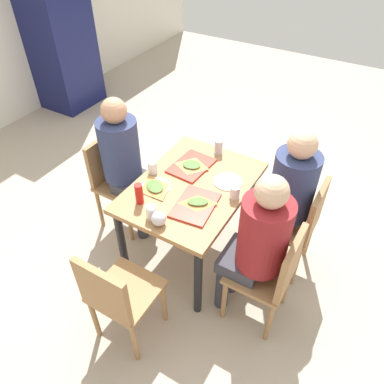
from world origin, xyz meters
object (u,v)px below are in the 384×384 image
(chair_near_left, at_px, (272,273))
(pizza_slice_a, at_px, (198,202))
(chair_near_right, at_px, (299,222))
(plastic_cup_a, at_px, (153,167))
(person_in_brown_jacket, at_px, (286,191))
(plastic_cup_c, at_px, (151,212))
(chair_far_side, at_px, (115,176))
(foil_bundle, at_px, (159,219))
(soda_can, at_px, (219,147))
(chair_left_end, at_px, (117,295))
(plastic_cup_b, at_px, (235,192))
(drink_fridge, at_px, (59,34))
(person_far_side, at_px, (124,158))
(paper_plate_near_edge, at_px, (228,182))
(main_table, at_px, (192,195))
(tray_red_near, at_px, (195,205))
(pizza_slice_b, at_px, (192,165))
(pizza_slice_c, at_px, (155,187))
(person_in_red, at_px, (257,240))
(paper_plate_center, at_px, (156,187))
(tray_red_far, at_px, (191,166))
(condiment_bottle, at_px, (139,194))

(chair_near_left, height_order, pizza_slice_a, chair_near_left)
(chair_near_right, xyz_separation_m, plastic_cup_a, (-0.30, 1.11, 0.28))
(person_in_brown_jacket, xyz_separation_m, plastic_cup_c, (-0.71, 0.70, 0.04))
(chair_far_side, relative_size, foil_bundle, 8.56)
(plastic_cup_a, distance_m, soda_can, 0.59)
(foil_bundle, bearing_deg, pizza_slice_a, -23.74)
(chair_far_side, distance_m, chair_left_end, 1.21)
(plastic_cup_b, xyz_separation_m, drink_fridge, (1.48, 3.19, 0.16))
(chair_near_left, height_order, person_far_side, person_far_side)
(paper_plate_near_edge, distance_m, pizza_slice_a, 0.34)
(main_table, relative_size, pizza_slice_a, 4.59)
(person_in_brown_jacket, height_order, foil_bundle, person_in_brown_jacket)
(tray_red_near, relative_size, plastic_cup_b, 3.60)
(pizza_slice_b, xyz_separation_m, pizza_slice_c, (-0.36, 0.10, -0.01))
(person_in_red, xyz_separation_m, paper_plate_center, (0.11, 0.86, -0.01))
(plastic_cup_a, xyz_separation_m, plastic_cup_b, (0.05, -0.67, 0.00))
(person_in_red, bearing_deg, soda_can, 41.71)
(chair_far_side, distance_m, pizza_slice_b, 0.74)
(chair_far_side, bearing_deg, chair_left_end, -140.08)
(person_far_side, relative_size, pizza_slice_b, 5.37)
(paper_plate_center, bearing_deg, plastic_cup_a, 40.92)
(chair_far_side, bearing_deg, foil_bundle, -120.22)
(pizza_slice_a, bearing_deg, main_table, 40.80)
(paper_plate_center, height_order, plastic_cup_a, plastic_cup_a)
(person_in_red, relative_size, pizza_slice_b, 5.37)
(main_table, xyz_separation_m, paper_plate_center, (-0.16, 0.22, 0.11))
(chair_left_end, relative_size, plastic_cup_a, 8.56)
(chair_far_side, relative_size, pizza_slice_b, 3.63)
(person_in_red, xyz_separation_m, tray_red_far, (0.47, 0.76, -0.00))
(pizza_slice_a, distance_m, condiment_bottle, 0.41)
(pizza_slice_a, distance_m, plastic_cup_a, 0.51)
(tray_red_near, xyz_separation_m, paper_plate_center, (0.03, 0.36, -0.00))
(person_in_brown_jacket, height_order, tray_red_far, person_in_brown_jacket)
(paper_plate_near_edge, distance_m, pizza_slice_b, 0.33)
(pizza_slice_a, distance_m, plastic_cup_c, 0.34)
(pizza_slice_b, bearing_deg, chair_near_left, -117.04)
(chair_far_side, xyz_separation_m, chair_left_end, (-0.93, -0.78, 0.00))
(chair_near_left, bearing_deg, pizza_slice_a, 80.86)
(paper_plate_center, relative_size, pizza_slice_c, 0.78)
(chair_near_right, height_order, drink_fridge, drink_fridge)
(person_in_red, height_order, foil_bundle, person_in_red)
(chair_near_left, bearing_deg, pizza_slice_c, 84.51)
(paper_plate_near_edge, relative_size, soda_can, 1.80)
(chair_far_side, bearing_deg, pizza_slice_c, -107.48)
(chair_left_end, bearing_deg, tray_red_near, -10.60)
(chair_near_left, xyz_separation_m, person_far_side, (0.27, 1.42, 0.25))
(foil_bundle, bearing_deg, drink_fridge, 55.49)
(main_table, bearing_deg, plastic_cup_b, -85.34)
(chair_left_end, relative_size, person_far_side, 0.68)
(pizza_slice_c, distance_m, drink_fridge, 3.14)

